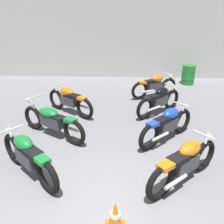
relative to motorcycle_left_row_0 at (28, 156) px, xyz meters
The scene contains 11 objects.
ground_plane 1.84m from the motorcycle_left_row_0, 31.48° to the right, with size 60.00×60.00×0.00m, color gray.
back_wall 8.06m from the motorcycle_left_row_0, 78.99° to the left, with size 12.90×0.24×3.60m, color #B2B2AD.
motorcycle_left_row_0 is the anchor object (origin of this frame).
motorcycle_left_row_1 1.58m from the motorcycle_left_row_0, 90.03° to the left, with size 1.91×1.23×0.97m.
motorcycle_left_row_2 3.07m from the motorcycle_left_row_0, 87.66° to the left, with size 1.67×1.23×0.88m.
motorcycle_right_row_0 2.96m from the motorcycle_left_row_0, ahead, with size 1.57×1.37×0.88m.
motorcycle_right_row_1 3.27m from the motorcycle_left_row_0, 27.33° to the left, with size 1.51×1.43×0.88m.
motorcycle_right_row_2 4.35m from the motorcycle_left_row_0, 47.35° to the left, with size 1.53×1.41×0.88m.
motorcycle_right_row_3 5.66m from the motorcycle_left_row_0, 58.00° to the left, with size 1.80×1.01×0.88m.
oil_drum 8.13m from the motorcycle_left_row_0, 54.58° to the left, with size 0.59×0.59×0.85m.
traffic_cone 2.10m from the motorcycle_left_row_0, 34.47° to the right, with size 0.32×0.32×0.54m.
Camera 1 is at (0.27, -2.66, 2.96)m, focal length 36.70 mm.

